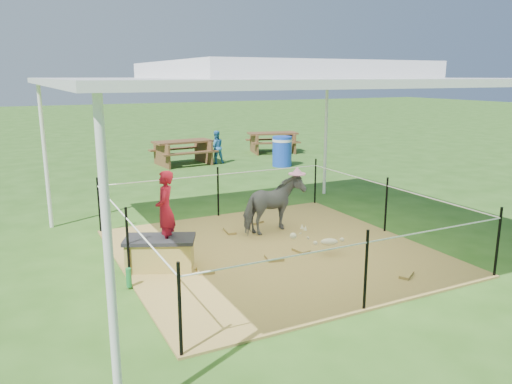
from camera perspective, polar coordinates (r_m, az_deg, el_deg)
name	(u,v)px	position (r m, az deg, el deg)	size (l,w,h in m)	color
ground	(273,252)	(7.92, 1.96, -6.88)	(90.00, 90.00, 0.00)	#2D5919
hay_patch	(273,251)	(7.92, 1.96, -6.78)	(4.60, 4.60, 0.03)	brown
canopy_tent	(274,77)	(7.44, 2.12, 12.98)	(6.30, 6.30, 2.90)	silver
rope_fence	(273,213)	(7.72, 2.00, -2.39)	(4.54, 4.54, 1.00)	black
straw_bale	(160,255)	(7.26, -10.89, -7.04)	(0.92, 0.46, 0.41)	olive
dark_cloth	(160,239)	(7.19, -10.97, -5.33)	(0.98, 0.51, 0.05)	black
woman	(165,203)	(7.07, -10.37, -1.19)	(0.40, 0.26, 1.10)	#A20F22
green_bottle	(129,278)	(6.77, -14.33, -9.46)	(0.07, 0.07, 0.25)	#1B7937
pony	(274,205)	(8.68, 2.02, -1.49)	(0.53, 1.16, 0.98)	#515156
pink_hat	(274,173)	(8.55, 2.05, 2.15)	(0.31, 0.31, 0.14)	pink
foal	(329,240)	(7.75, 8.37, -5.47)	(0.81, 0.45, 0.45)	beige
trash_barrel	(282,151)	(15.35, 3.00, 4.66)	(0.59, 0.59, 0.92)	blue
picnic_table_near	(183,153)	(15.80, -8.33, 4.48)	(1.81, 1.30, 0.75)	brown
picnic_table_far	(273,143)	(18.14, 1.90, 5.68)	(1.75, 1.26, 0.73)	#54331C
distant_person	(216,147)	(15.83, -4.59, 5.13)	(0.51, 0.40, 1.04)	teal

